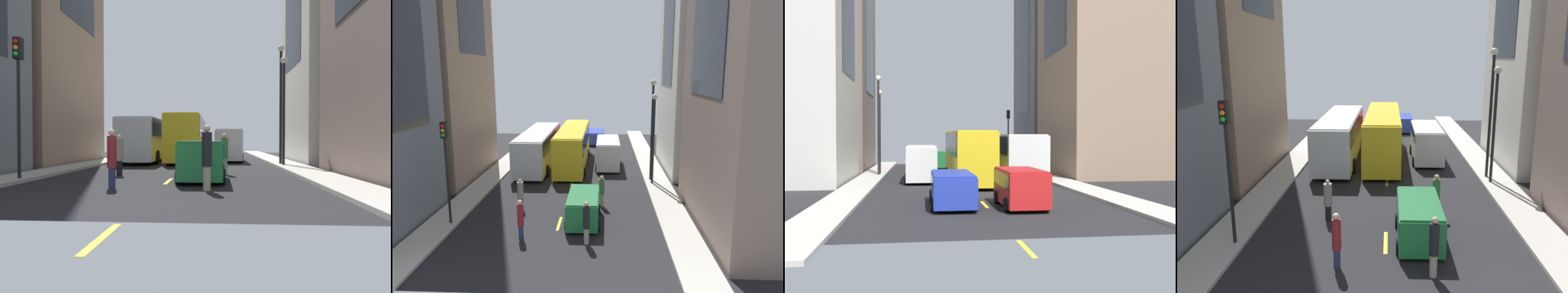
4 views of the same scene
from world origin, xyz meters
TOP-DOWN VIEW (x-y plane):
  - ground_plane at (0.00, 0.00)m, footprint 39.58×39.58m
  - sidewalk_west at (-6.81, 0.00)m, footprint 1.95×44.00m
  - sidewalk_east at (6.81, 0.00)m, footprint 1.95×44.00m
  - lane_stripe_1 at (0.00, -12.60)m, footprint 0.16×2.00m
  - lane_stripe_2 at (0.00, -4.20)m, footprint 0.16×2.00m
  - lane_stripe_3 at (0.00, 4.20)m, footprint 0.16×2.00m
  - lane_stripe_4 at (0.00, 12.60)m, footprint 0.16×2.00m
  - lane_stripe_5 at (0.00, 21.00)m, footprint 0.16×2.00m
  - city_bus_white at (-3.54, 1.15)m, footprint 2.80×12.02m
  - streetcar_yellow at (-0.36, 1.57)m, footprint 2.70×12.45m
  - delivery_van_white at (2.91, 1.19)m, footprint 2.25×5.88m
  - car_green_0 at (1.40, -12.22)m, footprint 1.96×4.07m
  - car_red_1 at (-1.51, 13.55)m, footprint 1.95×4.04m
  - car_blue_2 at (1.54, 12.93)m, footprint 2.02×4.54m
  - pedestrian_crossing_mid at (-2.77, -10.33)m, footprint 0.40×0.40m
  - pedestrian_waiting_curb at (2.43, -9.54)m, footprint 0.36×0.36m
  - pedestrian_walking_far at (-1.79, -14.67)m, footprint 0.34×0.34m
  - pedestrian_crossing_near at (1.72, -15.14)m, footprint 0.36×0.36m
  - traffic_light_near_corner at (-6.24, -13.14)m, footprint 0.32×0.44m
  - streetlamp_near at (6.34, -4.52)m, footprint 0.44×0.44m
  - streetlamp_far at (6.34, -3.47)m, footprint 0.44×0.44m

SIDE VIEW (x-z plane):
  - ground_plane at x=0.00m, z-range 0.00..0.00m
  - lane_stripe_1 at x=0.00m, z-range 0.00..0.01m
  - lane_stripe_2 at x=0.00m, z-range 0.00..0.01m
  - lane_stripe_3 at x=0.00m, z-range 0.00..0.01m
  - lane_stripe_4 at x=0.00m, z-range 0.00..0.01m
  - lane_stripe_5 at x=0.00m, z-range 0.00..0.01m
  - sidewalk_west at x=-6.81m, z-range 0.00..0.15m
  - sidewalk_east at x=6.81m, z-range 0.00..0.15m
  - car_blue_2 at x=1.54m, z-range 0.14..1.70m
  - car_green_0 at x=1.40m, z-range 0.15..1.87m
  - car_red_1 at x=-1.51m, z-range 0.15..1.89m
  - pedestrian_crossing_mid at x=-2.77m, z-range 0.04..2.06m
  - pedestrian_waiting_curb at x=2.43m, z-range 0.07..2.16m
  - pedestrian_walking_far at x=-1.79m, z-range 0.07..2.23m
  - pedestrian_crossing_near at x=1.72m, z-range 0.07..2.35m
  - delivery_van_white at x=2.91m, z-range 0.23..2.80m
  - city_bus_white at x=-3.54m, z-range 0.33..3.69m
  - streetcar_yellow at x=-0.36m, z-range 0.33..3.92m
  - traffic_light_near_corner at x=-6.24m, z-range 1.30..7.18m
  - streetlamp_near at x=6.34m, z-range 0.94..7.89m
  - streetlamp_far at x=6.34m, z-range 0.97..8.96m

